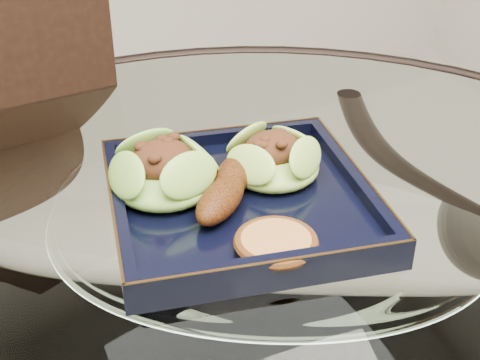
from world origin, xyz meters
name	(u,v)px	position (x,y,z in m)	size (l,w,h in m)	color
dining_table	(267,356)	(0.00, 0.00, 0.60)	(1.13, 1.13, 0.77)	white
dining_chair	(27,274)	(-0.22, 0.33, 0.55)	(0.46, 0.46, 0.98)	black
navy_plate	(240,204)	(-0.01, 0.06, 0.77)	(0.27, 0.27, 0.02)	black
lettuce_wrap_left	(164,175)	(-0.07, 0.10, 0.80)	(0.11, 0.11, 0.04)	#6CAE32
lettuce_wrap_right	(273,161)	(0.05, 0.08, 0.80)	(0.10, 0.10, 0.04)	#6B9E2E
roasted_plantain	(233,176)	(-0.01, 0.07, 0.80)	(0.18, 0.04, 0.03)	#5D2709
crumb_patty	(276,244)	(-0.02, -0.04, 0.79)	(0.07, 0.07, 0.01)	#AC7239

